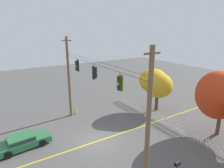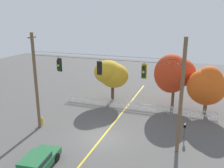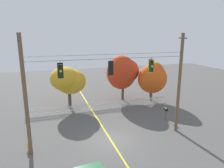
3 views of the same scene
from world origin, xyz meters
The scene contains 13 objects.
ground centered at (0.00, 0.00, 0.00)m, with size 80.00×80.00×0.00m, color #565451.
lane_centerline_stripe centered at (0.00, 0.00, 0.00)m, with size 0.16×36.00×0.01m, color gold.
signal_support_span centered at (0.00, 0.00, 4.72)m, with size 13.55×1.10×9.29m.
traffic_signal_westbound_side centered at (-4.00, 0.01, 6.49)m, with size 0.43×0.38×1.37m.
traffic_signal_northbound_secondary centered at (-0.07, -0.01, 6.53)m, with size 0.43×0.38×1.31m.
traffic_signal_southbound_primary centered at (3.64, 0.01, 6.50)m, with size 0.43×0.38×1.39m.
white_picket_fence centered at (1.24, 7.76, 0.52)m, with size 17.81×0.06×1.04m.
autumn_maple_near_fence centered at (-2.56, 9.66, 3.62)m, with size 4.38×3.54×5.33m.
autumn_maple_mid centered at (5.14, 10.71, 4.07)m, with size 4.84×4.37×6.39m.
autumn_oak_far_east centered at (8.84, 8.82, 3.39)m, with size 4.10×3.40×5.56m.
parked_car centered at (-2.65, -5.95, 0.61)m, with size 2.35×4.64×1.15m.
fire_hydrant centered at (-6.83, 0.65, 0.39)m, with size 0.38×0.22×0.79m.
roadside_mailbox centered at (7.04, 2.50, 1.14)m, with size 0.25×0.44×1.40m.
Camera 2 is at (7.44, -18.18, 10.76)m, focal length 38.58 mm.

